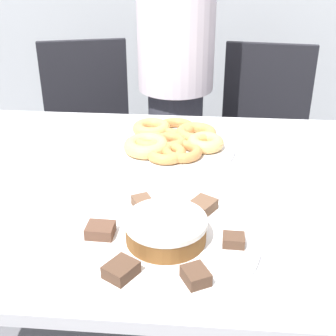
{
  "coord_description": "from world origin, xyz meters",
  "views": [
    {
      "loc": [
        0.08,
        -1.07,
        1.37
      ],
      "look_at": [
        -0.01,
        -0.03,
        0.82
      ],
      "focal_mm": 50.0,
      "sensor_mm": 36.0,
      "label": 1
    }
  ],
  "objects_px": {
    "office_chair_right": "(262,156)",
    "plate_donuts": "(169,148)",
    "person_standing": "(176,76)",
    "office_chair_left": "(90,150)",
    "frosted_cake": "(166,229)",
    "plate_cake": "(166,242)"
  },
  "relations": [
    {
      "from": "person_standing",
      "to": "frosted_cake",
      "type": "xyz_separation_m",
      "value": [
        0.06,
        -1.08,
        -0.01
      ]
    },
    {
      "from": "person_standing",
      "to": "plate_donuts",
      "type": "relative_size",
      "value": 3.94
    },
    {
      "from": "office_chair_right",
      "to": "plate_cake",
      "type": "relative_size",
      "value": 2.29
    },
    {
      "from": "office_chair_left",
      "to": "plate_donuts",
      "type": "bearing_deg",
      "value": -72.07
    },
    {
      "from": "office_chair_left",
      "to": "frosted_cake",
      "type": "height_order",
      "value": "office_chair_left"
    },
    {
      "from": "plate_donuts",
      "to": "frosted_cake",
      "type": "height_order",
      "value": "frosted_cake"
    },
    {
      "from": "office_chair_left",
      "to": "office_chair_right",
      "type": "height_order",
      "value": "same"
    },
    {
      "from": "office_chair_left",
      "to": "office_chair_right",
      "type": "distance_m",
      "value": 0.79
    },
    {
      "from": "plate_donuts",
      "to": "frosted_cake",
      "type": "bearing_deg",
      "value": -86.21
    },
    {
      "from": "plate_cake",
      "to": "plate_donuts",
      "type": "xyz_separation_m",
      "value": [
        -0.03,
        0.46,
        0.0
      ]
    },
    {
      "from": "plate_cake",
      "to": "frosted_cake",
      "type": "xyz_separation_m",
      "value": [
        0.0,
        -0.0,
        0.03
      ]
    },
    {
      "from": "frosted_cake",
      "to": "plate_cake",
      "type": "bearing_deg",
      "value": 91.79
    },
    {
      "from": "office_chair_right",
      "to": "plate_donuts",
      "type": "relative_size",
      "value": 2.33
    },
    {
      "from": "office_chair_left",
      "to": "plate_donuts",
      "type": "relative_size",
      "value": 2.33
    },
    {
      "from": "person_standing",
      "to": "plate_cake",
      "type": "height_order",
      "value": "person_standing"
    },
    {
      "from": "person_standing",
      "to": "office_chair_left",
      "type": "height_order",
      "value": "person_standing"
    },
    {
      "from": "person_standing",
      "to": "office_chair_right",
      "type": "xyz_separation_m",
      "value": [
        0.39,
        0.05,
        -0.38
      ]
    },
    {
      "from": "person_standing",
      "to": "plate_donuts",
      "type": "distance_m",
      "value": 0.62
    },
    {
      "from": "plate_cake",
      "to": "frosted_cake",
      "type": "height_order",
      "value": "frosted_cake"
    },
    {
      "from": "office_chair_right",
      "to": "plate_cake",
      "type": "xyz_separation_m",
      "value": [
        -0.34,
        -1.13,
        0.33
      ]
    },
    {
      "from": "person_standing",
      "to": "office_chair_left",
      "type": "xyz_separation_m",
      "value": [
        -0.4,
        0.05,
        -0.38
      ]
    },
    {
      "from": "office_chair_left",
      "to": "frosted_cake",
      "type": "distance_m",
      "value": 1.27
    }
  ]
}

